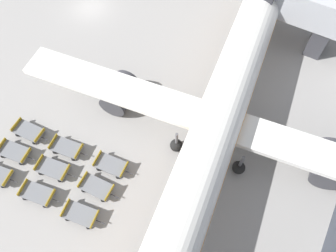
{
  "coord_description": "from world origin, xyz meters",
  "views": [
    {
      "loc": [
        21.97,
        -21.48,
        25.49
      ],
      "look_at": [
        15.82,
        -10.49,
        2.97
      ],
      "focal_mm": 35.0,
      "sensor_mm": 36.0,
      "label": 1
    }
  ],
  "objects_px": {
    "baggage_dolly_row_near_col_b": "(38,193)",
    "baggage_dolly_row_mid_b_col_b": "(67,148)",
    "airplane": "(223,109)",
    "baggage_dolly_row_mid_b_col_a": "(29,131)",
    "baggage_dolly_row_near_col_c": "(81,214)",
    "baggage_dolly_row_mid_a_col_a": "(15,152)",
    "baggage_dolly_row_mid_a_col_c": "(97,187)",
    "baggage_dolly_row_mid_b_col_c": "(111,165)",
    "baggage_dolly_row_mid_a_col_b": "(53,169)"
  },
  "relations": [
    {
      "from": "airplane",
      "to": "baggage_dolly_row_mid_a_col_b",
      "type": "bearing_deg",
      "value": -134.79
    },
    {
      "from": "airplane",
      "to": "baggage_dolly_row_mid_b_col_c",
      "type": "xyz_separation_m",
      "value": [
        -6.13,
        -7.6,
        -2.84
      ]
    },
    {
      "from": "baggage_dolly_row_mid_b_col_a",
      "to": "baggage_dolly_row_mid_a_col_a",
      "type": "bearing_deg",
      "value": -83.03
    },
    {
      "from": "baggage_dolly_row_mid_a_col_b",
      "to": "baggage_dolly_row_mid_a_col_c",
      "type": "xyz_separation_m",
      "value": [
        4.02,
        0.45,
        0.0
      ]
    },
    {
      "from": "baggage_dolly_row_mid_a_col_a",
      "to": "baggage_dolly_row_mid_a_col_b",
      "type": "height_order",
      "value": "same"
    },
    {
      "from": "baggage_dolly_row_mid_b_col_b",
      "to": "airplane",
      "type": "bearing_deg",
      "value": 38.25
    },
    {
      "from": "baggage_dolly_row_mid_a_col_c",
      "to": "baggage_dolly_row_mid_b_col_c",
      "type": "xyz_separation_m",
      "value": [
        -0.06,
        2.13,
        0.0
      ]
    },
    {
      "from": "airplane",
      "to": "baggage_dolly_row_mid_a_col_a",
      "type": "distance_m",
      "value": 17.67
    },
    {
      "from": "baggage_dolly_row_mid_a_col_b",
      "to": "baggage_dolly_row_mid_a_col_c",
      "type": "distance_m",
      "value": 4.05
    },
    {
      "from": "baggage_dolly_row_mid_b_col_a",
      "to": "baggage_dolly_row_mid_a_col_c",
      "type": "bearing_deg",
      "value": -8.91
    },
    {
      "from": "baggage_dolly_row_near_col_c",
      "to": "baggage_dolly_row_mid_b_col_c",
      "type": "height_order",
      "value": "same"
    },
    {
      "from": "baggage_dolly_row_mid_b_col_b",
      "to": "baggage_dolly_row_mid_b_col_c",
      "type": "bearing_deg",
      "value": 7.16
    },
    {
      "from": "baggage_dolly_row_mid_a_col_b",
      "to": "baggage_dolly_row_mid_b_col_b",
      "type": "bearing_deg",
      "value": 95.49
    },
    {
      "from": "baggage_dolly_row_mid_b_col_a",
      "to": "airplane",
      "type": "bearing_deg",
      "value": 30.9
    },
    {
      "from": "airplane",
      "to": "baggage_dolly_row_mid_b_col_a",
      "type": "xyz_separation_m",
      "value": [
        -14.14,
        -8.46,
        -2.84
      ]
    },
    {
      "from": "baggage_dolly_row_mid_b_col_b",
      "to": "baggage_dolly_row_mid_b_col_c",
      "type": "relative_size",
      "value": 1.0
    },
    {
      "from": "airplane",
      "to": "baggage_dolly_row_near_col_c",
      "type": "xyz_separation_m",
      "value": [
        -5.89,
        -12.08,
        -2.84
      ]
    },
    {
      "from": "baggage_dolly_row_mid_a_col_a",
      "to": "baggage_dolly_row_mid_b_col_b",
      "type": "relative_size",
      "value": 1.0
    },
    {
      "from": "airplane",
      "to": "baggage_dolly_row_mid_b_col_a",
      "type": "height_order",
      "value": "airplane"
    },
    {
      "from": "baggage_dolly_row_near_col_b",
      "to": "baggage_dolly_row_mid_a_col_a",
      "type": "height_order",
      "value": "same"
    },
    {
      "from": "baggage_dolly_row_near_col_b",
      "to": "baggage_dolly_row_mid_a_col_a",
      "type": "bearing_deg",
      "value": 155.42
    },
    {
      "from": "baggage_dolly_row_near_col_c",
      "to": "baggage_dolly_row_mid_a_col_a",
      "type": "distance_m",
      "value": 8.14
    },
    {
      "from": "airplane",
      "to": "baggage_dolly_row_near_col_c",
      "type": "distance_m",
      "value": 13.73
    },
    {
      "from": "airplane",
      "to": "baggage_dolly_row_mid_b_col_b",
      "type": "bearing_deg",
      "value": -141.75
    },
    {
      "from": "airplane",
      "to": "baggage_dolly_row_mid_a_col_b",
      "type": "xyz_separation_m",
      "value": [
        -10.1,
        -10.18,
        -2.84
      ]
    },
    {
      "from": "baggage_dolly_row_near_col_c",
      "to": "baggage_dolly_row_mid_a_col_a",
      "type": "height_order",
      "value": "same"
    },
    {
      "from": "baggage_dolly_row_mid_a_col_a",
      "to": "baggage_dolly_row_mid_b_col_b",
      "type": "distance_m",
      "value": 4.33
    },
    {
      "from": "baggage_dolly_row_near_col_b",
      "to": "baggage_dolly_row_near_col_c",
      "type": "height_order",
      "value": "same"
    },
    {
      "from": "baggage_dolly_row_mid_a_col_b",
      "to": "baggage_dolly_row_mid_b_col_c",
      "type": "height_order",
      "value": "same"
    },
    {
      "from": "baggage_dolly_row_near_col_b",
      "to": "baggage_dolly_row_mid_b_col_b",
      "type": "relative_size",
      "value": 1.0
    },
    {
      "from": "baggage_dolly_row_near_col_b",
      "to": "baggage_dolly_row_mid_b_col_c",
      "type": "distance_m",
      "value": 6.07
    },
    {
      "from": "airplane",
      "to": "baggage_dolly_row_near_col_b",
      "type": "relative_size",
      "value": 12.11
    },
    {
      "from": "airplane",
      "to": "baggage_dolly_row_mid_b_col_b",
      "type": "height_order",
      "value": "airplane"
    },
    {
      "from": "baggage_dolly_row_mid_a_col_a",
      "to": "baggage_dolly_row_mid_b_col_a",
      "type": "height_order",
      "value": "same"
    },
    {
      "from": "baggage_dolly_row_near_col_b",
      "to": "baggage_dolly_row_mid_a_col_c",
      "type": "bearing_deg",
      "value": 35.69
    },
    {
      "from": "baggage_dolly_row_near_col_b",
      "to": "baggage_dolly_row_mid_b_col_c",
      "type": "height_order",
      "value": "same"
    },
    {
      "from": "baggage_dolly_row_mid_a_col_a",
      "to": "baggage_dolly_row_mid_b_col_a",
      "type": "xyz_separation_m",
      "value": [
        -0.26,
        2.1,
        0.0
      ]
    },
    {
      "from": "airplane",
      "to": "baggage_dolly_row_mid_a_col_c",
      "type": "height_order",
      "value": "airplane"
    },
    {
      "from": "baggage_dolly_row_mid_a_col_a",
      "to": "baggage_dolly_row_mid_a_col_b",
      "type": "xyz_separation_m",
      "value": [
        3.78,
        0.38,
        0.0
      ]
    },
    {
      "from": "baggage_dolly_row_mid_a_col_c",
      "to": "airplane",
      "type": "bearing_deg",
      "value": 57.99
    },
    {
      "from": "baggage_dolly_row_mid_a_col_c",
      "to": "baggage_dolly_row_mid_b_col_a",
      "type": "relative_size",
      "value": 1.0
    },
    {
      "from": "baggage_dolly_row_mid_a_col_a",
      "to": "baggage_dolly_row_mid_a_col_c",
      "type": "height_order",
      "value": "same"
    },
    {
      "from": "baggage_dolly_row_near_col_b",
      "to": "baggage_dolly_row_mid_b_col_b",
      "type": "xyz_separation_m",
      "value": [
        -0.48,
        4.29,
        0.0
      ]
    },
    {
      "from": "baggage_dolly_row_mid_a_col_c",
      "to": "baggage_dolly_row_near_col_c",
      "type": "bearing_deg",
      "value": -85.33
    },
    {
      "from": "baggage_dolly_row_near_col_b",
      "to": "baggage_dolly_row_mid_a_col_b",
      "type": "height_order",
      "value": "same"
    },
    {
      "from": "baggage_dolly_row_near_col_b",
      "to": "baggage_dolly_row_mid_b_col_b",
      "type": "height_order",
      "value": "same"
    },
    {
      "from": "baggage_dolly_row_near_col_c",
      "to": "baggage_dolly_row_mid_a_col_c",
      "type": "bearing_deg",
      "value": 94.67
    },
    {
      "from": "baggage_dolly_row_near_col_c",
      "to": "baggage_dolly_row_mid_a_col_a",
      "type": "xyz_separation_m",
      "value": [
        -8.0,
        1.52,
        0.0
      ]
    },
    {
      "from": "baggage_dolly_row_mid_a_col_a",
      "to": "baggage_dolly_row_mid_a_col_b",
      "type": "relative_size",
      "value": 1.0
    },
    {
      "from": "baggage_dolly_row_near_col_b",
      "to": "baggage_dolly_row_mid_a_col_a",
      "type": "relative_size",
      "value": 1.0
    }
  ]
}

